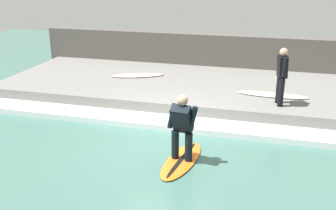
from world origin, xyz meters
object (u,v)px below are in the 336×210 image
Objects in this scene: surfboard_waiting_near at (273,95)px; surfboard_spare at (138,75)px; surfer_riding at (182,124)px; surfer_waiting_near at (282,73)px; surfboard_riding at (182,160)px.

surfboard_waiting_near is 1.10× the size of surfboard_spare.
surfer_waiting_near reaches higher than surfer_riding.
surfboard_waiting_near is 4.51m from surfboard_spare.
surfer_riding reaches higher than surfboard_waiting_near.
surfboard_spare reaches higher than surfboard_riding.
surfboard_riding is 0.96× the size of surfboard_waiting_near.
surfboard_riding is 1.32× the size of surfer_riding.
surfer_waiting_near is 1.11m from surfboard_waiting_near.
surfboard_waiting_near is at bearing -25.68° from surfboard_riding.
surfboard_waiting_near and surfboard_spare have the same top height.
surfer_waiting_near reaches higher than surfboard_spare.
surfer_waiting_near is at bearing -166.60° from surfboard_waiting_near.
surfer_waiting_near is (3.00, -1.96, 0.44)m from surfer_riding.
surfboard_riding is at bearing -150.94° from surfboard_spare.
surfboard_waiting_near is (0.71, 0.17, -0.83)m from surfer_waiting_near.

